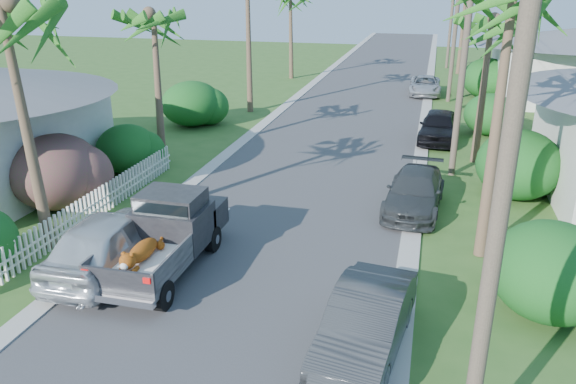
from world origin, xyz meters
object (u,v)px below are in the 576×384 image
(parked_car_rd, at_px, (425,86))
(palm_l_a, at_px, (5,4))
(utility_pole_a, at_px, (501,205))
(house_right_far, at_px, (570,68))
(parked_car_rm, at_px, (415,192))
(utility_pole_c, at_px, (455,28))
(parked_car_rn, at_px, (366,324))
(parked_car_ln, at_px, (112,241))
(utility_pole_d, at_px, (452,14))
(palm_r_b, at_px, (492,21))
(parked_car_rf, at_px, (439,126))
(palm_l_b, at_px, (152,15))
(pickup_truck, at_px, (169,231))
(utility_pole_b, at_px, (464,61))

(parked_car_rd, height_order, palm_l_a, palm_l_a)
(palm_l_a, relative_size, utility_pole_a, 0.91)
(house_right_far, bearing_deg, parked_car_rm, -112.43)
(utility_pole_a, bearing_deg, utility_pole_c, 90.00)
(utility_pole_c, bearing_deg, palm_l_a, -115.27)
(parked_car_rn, height_order, utility_pole_c, utility_pole_c)
(parked_car_rd, distance_m, house_right_far, 9.09)
(parked_car_ln, relative_size, utility_pole_d, 0.55)
(parked_car_rm, distance_m, palm_r_b, 8.47)
(parked_car_rn, bearing_deg, utility_pole_c, 92.71)
(parked_car_rn, bearing_deg, parked_car_rm, 92.37)
(parked_car_rd, xyz_separation_m, parked_car_ln, (-7.64, -27.49, 0.22))
(parked_car_rn, distance_m, house_right_far, 31.05)
(parked_car_rn, xyz_separation_m, utility_pole_c, (2.00, 27.56, 3.90))
(parked_car_ln, distance_m, utility_pole_c, 27.42)
(parked_car_rf, bearing_deg, palm_r_b, -58.45)
(palm_l_a, height_order, utility_pole_a, utility_pole_a)
(utility_pole_d, bearing_deg, parked_car_rm, -92.25)
(palm_l_a, height_order, utility_pole_d, utility_pole_d)
(parked_car_rf, bearing_deg, palm_l_b, -148.84)
(parked_car_rn, xyz_separation_m, parked_car_rd, (0.44, 29.49, -0.08))
(pickup_truck, relative_size, palm_l_a, 0.62)
(parked_car_ln, bearing_deg, utility_pole_a, 153.31)
(palm_r_b, bearing_deg, parked_car_rm, -110.77)
(palm_l_a, bearing_deg, parked_car_rd, 69.19)
(utility_pole_b, bearing_deg, parked_car_rd, 95.28)
(pickup_truck, relative_size, parked_car_rm, 1.14)
(parked_car_ln, xyz_separation_m, utility_pole_a, (9.20, -4.44, 3.76))
(utility_pole_c, bearing_deg, parked_car_ln, -109.80)
(parked_car_rd, height_order, utility_pole_b, utility_pole_b)
(parked_car_ln, distance_m, palm_r_b, 16.97)
(house_right_far, distance_m, utility_pole_b, 18.71)
(utility_pole_b, bearing_deg, palm_r_b, 63.43)
(palm_l_a, xyz_separation_m, palm_l_b, (-0.60, 9.00, -0.79))
(palm_l_a, xyz_separation_m, utility_pole_b, (11.80, 10.00, -2.33))
(pickup_truck, relative_size, utility_pole_a, 0.57)
(parked_car_rf, relative_size, utility_pole_d, 0.49)
(utility_pole_a, bearing_deg, parked_car_rf, 91.71)
(parked_car_rn, relative_size, utility_pole_a, 0.47)
(parked_car_rn, bearing_deg, house_right_far, 79.22)
(utility_pole_b, bearing_deg, utility_pole_a, -90.00)
(parked_car_rn, distance_m, parked_car_rm, 8.41)
(utility_pole_b, xyz_separation_m, utility_pole_c, (0.00, 15.00, 0.00))
(palm_l_a, xyz_separation_m, utility_pole_c, (11.80, 25.00, -2.33))
(parked_car_rn, distance_m, palm_l_b, 16.47)
(palm_l_a, bearing_deg, parked_car_rn, -14.63)
(parked_car_ln, bearing_deg, parked_car_rf, -119.75)
(pickup_truck, height_order, parked_car_rn, pickup_truck)
(parked_car_ln, height_order, palm_r_b, palm_r_b)
(utility_pole_c, relative_size, utility_pole_d, 1.00)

